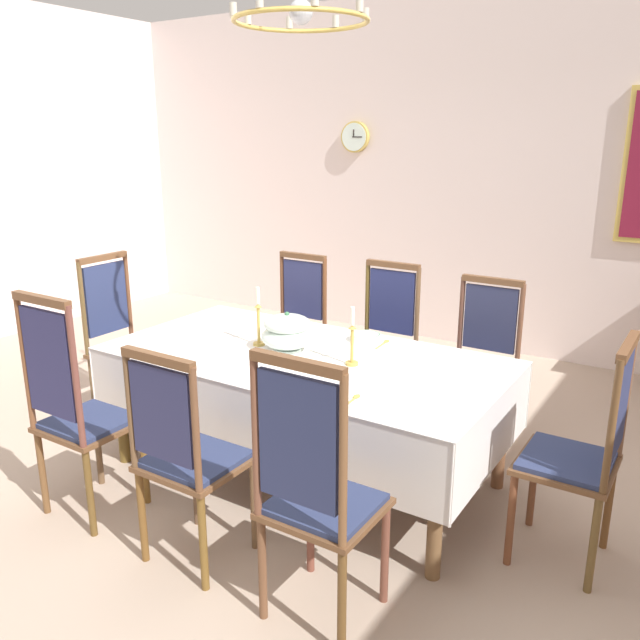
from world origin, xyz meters
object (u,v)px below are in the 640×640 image
at_px(chair_north_a, 294,324).
at_px(chair_south_c, 316,490).
at_px(chair_head_west, 121,337).
at_px(chair_south_b, 186,453).
at_px(spoon_primary, 355,398).
at_px(dining_table, 303,367).
at_px(bowl_near_right, 365,337).
at_px(spoon_secondary, 385,342).
at_px(candlestick_west, 258,322).
at_px(mounted_clock, 355,137).
at_px(chair_north_c, 481,359).
at_px(chair_head_east, 583,450).
at_px(candlestick_east, 352,342).
at_px(chandelier, 301,19).
at_px(soup_tureen, 287,332).
at_px(bowl_near_left, 333,392).
at_px(chair_south_a, 75,407).
at_px(chair_north_b, 383,340).

xyz_separation_m(chair_north_a, chair_south_c, (1.46, -1.95, 0.03)).
bearing_deg(chair_head_west, chair_north_a, 140.98).
distance_m(chair_south_b, spoon_primary, 0.82).
xyz_separation_m(dining_table, bowl_near_right, (0.18, 0.41, 0.10)).
bearing_deg(spoon_secondary, dining_table, -127.51).
relative_size(candlestick_west, mounted_clock, 1.19).
bearing_deg(chair_north_c, chair_head_east, 129.89).
height_order(dining_table, chair_head_east, chair_head_east).
xyz_separation_m(candlestick_west, candlestick_east, (0.63, 0.00, -0.01)).
height_order(chair_head_west, candlestick_west, chair_head_west).
height_order(chair_south_c, candlestick_east, chair_south_c).
bearing_deg(bowl_near_right, candlestick_west, -140.29).
relative_size(chair_north_a, chandelier, 1.56).
height_order(chair_head_west, soup_tureen, chair_head_west).
distance_m(chair_head_west, bowl_near_right, 1.76).
relative_size(chair_south_c, bowl_near_left, 8.01).
bearing_deg(bowl_near_right, chandelier, -113.32).
bearing_deg(chair_head_east, chair_south_c, 140.31).
xyz_separation_m(chair_north_a, soup_tureen, (0.63, -0.97, 0.29)).
bearing_deg(spoon_primary, mounted_clock, 115.98).
bearing_deg(candlestick_west, chair_north_a, 113.64).
bearing_deg(bowl_near_right, dining_table, -113.32).
relative_size(chair_south_a, candlestick_east, 3.78).
distance_m(bowl_near_left, spoon_primary, 0.11).
bearing_deg(chair_north_b, mounted_clock, -55.16).
height_order(chair_south_b, chair_head_east, chair_head_east).
bearing_deg(chair_head_west, chandelier, 90.00).
relative_size(chair_south_b, candlestick_west, 3.06).
bearing_deg(chair_north_a, chair_south_b, 111.15).
bearing_deg(chair_south_c, chair_head_east, 50.31).
height_order(chair_north_a, chair_north_b, chair_north_b).
distance_m(chair_head_west, spoon_secondary, 1.88).
relative_size(chair_north_a, bowl_near_right, 5.98).
distance_m(chair_north_c, soup_tureen, 1.31).
relative_size(chair_north_a, chair_south_c, 0.92).
distance_m(chair_south_a, chair_head_east, 2.47).
xyz_separation_m(chair_head_east, candlestick_east, (-1.21, 0.00, 0.30)).
bearing_deg(chair_north_b, chair_north_c, 179.86).
bearing_deg(chandelier, mounted_clock, 114.48).
bearing_deg(chair_north_c, chair_south_c, 90.00).
relative_size(bowl_near_right, mounted_clock, 0.62).
xyz_separation_m(dining_table, chair_head_east, (1.53, 0.00, -0.10)).
relative_size(dining_table, candlestick_east, 6.91).
distance_m(dining_table, chair_north_b, 0.98).
xyz_separation_m(candlestick_east, bowl_near_left, (0.14, -0.43, -0.11)).
xyz_separation_m(dining_table, mounted_clock, (-1.30, 2.86, 1.25)).
bearing_deg(soup_tureen, dining_table, -0.00).
bearing_deg(chair_head_west, spoon_secondary, 103.42).
xyz_separation_m(chair_south_c, spoon_primary, (-0.15, 0.58, 0.15)).
bearing_deg(chandelier, chair_south_b, -89.42).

